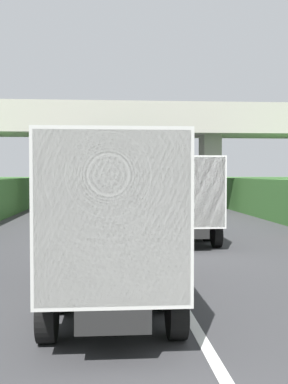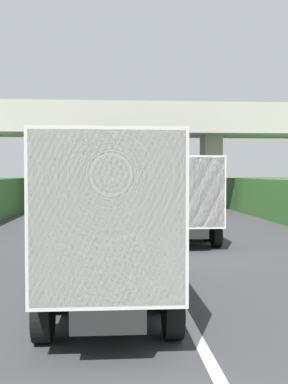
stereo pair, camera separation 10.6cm
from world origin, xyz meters
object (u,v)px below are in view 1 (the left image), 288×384
(truck_blue, at_px, (180,194))
(car_green, at_px, (74,195))
(overhead_highway_sign, at_px, (133,155))
(truck_white, at_px, (80,182))
(truck_silver, at_px, (108,188))
(truck_black, at_px, (111,213))

(truck_blue, height_order, car_green, truck_blue)
(overhead_highway_sign, height_order, truck_white, overhead_highway_sign)
(overhead_highway_sign, bearing_deg, truck_silver, -135.65)
(truck_silver, relative_size, truck_white, 1.00)
(truck_white, xyz_separation_m, car_green, (-0.03, -9.69, -1.08))
(car_green, bearing_deg, truck_silver, -78.65)
(truck_silver, height_order, car_green, truck_silver)
(overhead_highway_sign, relative_size, car_green, 1.43)
(truck_black, bearing_deg, truck_blue, 73.08)
(truck_blue, distance_m, car_green, 25.21)
(car_green, bearing_deg, overhead_highway_sign, -71.45)
(truck_silver, xyz_separation_m, truck_white, (-3.15, 25.50, 0.00))
(truck_black, xyz_separation_m, truck_silver, (-0.11, 18.34, 0.00))
(truck_black, height_order, truck_blue, same)
(truck_blue, distance_m, truck_white, 34.66)
(truck_silver, bearing_deg, truck_black, -89.65)
(truck_black, bearing_deg, truck_white, 94.25)
(truck_white, bearing_deg, overhead_highway_sign, -78.77)
(overhead_highway_sign, distance_m, truck_blue, 10.48)
(overhead_highway_sign, distance_m, truck_black, 20.08)
(truck_silver, distance_m, car_green, 16.15)
(overhead_highway_sign, bearing_deg, truck_white, 101.23)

